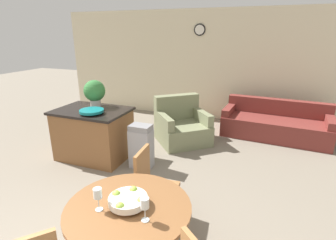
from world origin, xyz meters
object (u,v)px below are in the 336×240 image
Objects in this scene: wine_glass_right at (145,204)px; kitchen_island at (94,134)px; fruit_bowl at (128,200)px; potted_plant at (95,92)px; couch at (275,125)px; dining_chair_far_side at (152,183)px; armchair at (182,127)px; teal_bowl at (92,111)px; dining_table at (129,222)px; wine_glass_left at (98,194)px; trash_bin at (141,147)px.

wine_glass_right reaches higher than kitchen_island.
potted_plant is (-1.86, 2.15, 0.34)m from fruit_bowl.
wine_glass_right is at bearing -99.23° from couch.
dining_chair_far_side is at bearing -107.70° from couch.
armchair is (-0.57, 3.18, -0.51)m from fruit_bowl.
potted_plant reaches higher than teal_bowl.
wine_glass_right is at bearing -27.60° from dining_table.
potted_plant is 0.36× the size of armchair.
couch is at bearing 153.92° from dining_chair_far_side.
wine_glass_left is 2.65m from kitchen_island.
potted_plant reaches higher than fruit_bowl.
fruit_bowl is 1.62× the size of wine_glass_left.
dining_chair_far_side is 4.45× the size of wine_glass_left.
teal_bowl is 0.51m from potted_plant.
kitchen_island is (-1.80, 1.93, -0.14)m from dining_table.
teal_bowl is 1.90m from armchair.
potted_plant is at bearing -143.11° from couch.
potted_plant is at bearing 106.48° from kitchen_island.
dining_table is 0.49× the size of couch.
fruit_bowl reaches higher than couch.
fruit_bowl is 2.86m from potted_plant.
teal_bowl is (-1.65, 1.75, 0.35)m from dining_table.
kitchen_island is at bearing 132.92° from fruit_bowl.
trash_bin is 1.32m from armchair.
wine_glass_right is 0.52× the size of teal_bowl.
teal_bowl is at bearing -51.17° from kitchen_island.
teal_bowl reaches higher than fruit_bowl.
trash_bin is (1.02, -0.26, -0.78)m from potted_plant.
armchair is (-0.57, 3.18, -0.28)m from dining_table.
teal_bowl reaches higher than kitchen_island.
dining_table is 2.74× the size of teal_bowl.
kitchen_island is 3.74m from couch.
wine_glass_left is 0.09× the size of couch.
wine_glass_right reaches higher than couch.
potted_plant is 0.63× the size of trash_bin.
kitchen_island reaches higher than dining_table.
potted_plant reaches higher than wine_glass_right.
dining_chair_far_side is 0.72× the size of kitchen_island.
wine_glass_left reaches higher than kitchen_island.
fruit_bowl is 0.25× the size of armchair.
armchair is at bearing 103.29° from wine_glass_right.
wine_glass_right is 0.15× the size of armchair.
armchair is (1.23, 1.25, -0.14)m from kitchen_island.
kitchen_island is 1.68× the size of trash_bin.
couch is (3.02, 2.20, -0.17)m from kitchen_island.
potted_plant is at bearing 126.04° from wine_glass_left.
dining_chair_far_side is 1.86m from teal_bowl.
dining_table is 0.82× the size of armchair.
potted_plant reaches higher than dining_table.
kitchen_island is at bearing 132.92° from dining_table.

